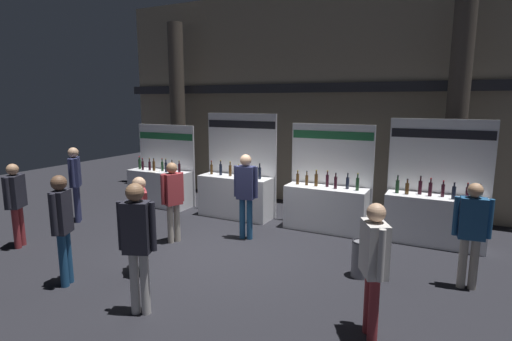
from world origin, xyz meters
name	(u,v)px	position (x,y,z in m)	size (l,w,h in m)	color
ground_plane	(226,251)	(0.00, 0.00, 0.00)	(24.00, 24.00, 0.00)	black
hall_colonnade	(304,100)	(0.00, 4.25, 2.89)	(11.83, 1.19, 5.84)	gray
exhibitor_booth_0	(161,185)	(-3.38, 2.12, 0.58)	(1.88, 0.70, 2.22)	white
exhibitor_booth_1	(236,192)	(-0.98, 2.13, 0.64)	(1.93, 0.66, 2.57)	white
exhibitor_booth_2	(326,204)	(1.33, 2.16, 0.60)	(1.90, 0.66, 2.36)	white
exhibitor_booth_3	(435,214)	(3.55, 2.29, 0.62)	(1.98, 0.66, 2.52)	white
trash_bin	(361,259)	(2.57, 0.06, 0.31)	(0.32, 0.32, 0.62)	slate
visitor_0	(16,198)	(-3.80, -1.64, 1.00)	(0.40, 0.50, 1.68)	maroon
visitor_1	(75,178)	(-4.18, 0.04, 1.07)	(0.41, 0.44, 1.80)	navy
visitor_2	(173,195)	(-1.22, -0.04, 0.98)	(0.37, 0.46, 1.66)	#ADA393
visitor_3	(62,222)	(-1.53, -2.34, 1.04)	(0.32, 0.45, 1.77)	navy
visitor_4	(472,227)	(4.13, 0.38, 0.99)	(0.54, 0.25, 1.67)	#ADA393
visitor_5	(137,237)	(0.14, -2.47, 1.09)	(0.49, 0.35, 1.83)	silver
visitor_6	(374,258)	(3.04, -1.61, 1.03)	(0.41, 0.53, 1.70)	maroon
visitor_7	(141,217)	(-0.72, -1.49, 0.99)	(0.46, 0.45, 1.66)	#33563D
visitor_8	(246,189)	(0.01, 0.81, 1.08)	(0.52, 0.30, 1.80)	navy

